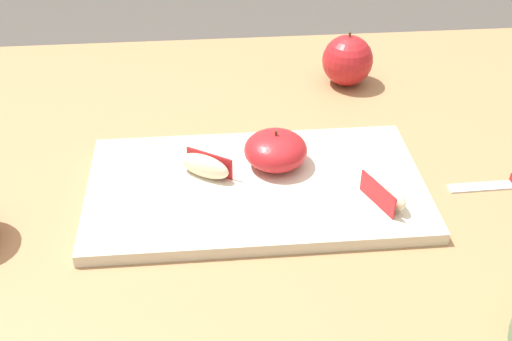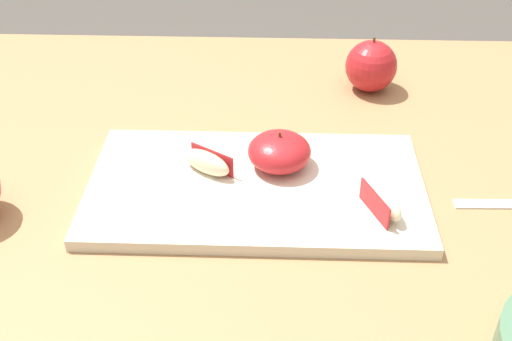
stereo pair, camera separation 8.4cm
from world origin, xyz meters
name	(u,v)px [view 2 (the right image)]	position (x,y,z in m)	size (l,w,h in m)	color
dining_table	(249,234)	(0.00, 0.00, 0.63)	(1.24, 0.97, 0.73)	#9E754C
cutting_board	(256,188)	(0.01, -0.02, 0.73)	(0.45, 0.25, 0.02)	beige
apple_half_skin_up	(279,151)	(0.04, 0.02, 0.77)	(0.09, 0.09, 0.06)	#B21E23
apple_wedge_back	(383,201)	(0.17, -0.08, 0.76)	(0.05, 0.08, 0.03)	beige
apple_wedge_left	(207,164)	(-0.06, 0.00, 0.76)	(0.08, 0.06, 0.03)	beige
whole_apple_crimson	(371,66)	(0.20, 0.28, 0.77)	(0.09, 0.09, 0.10)	#B21E23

